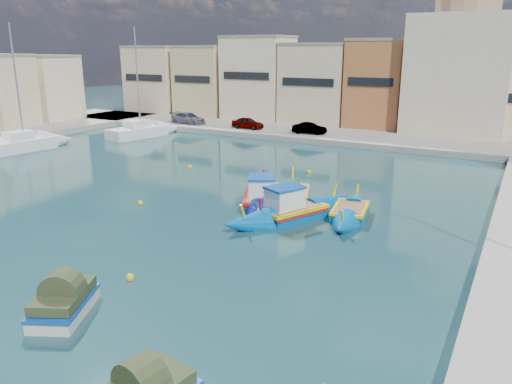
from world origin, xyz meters
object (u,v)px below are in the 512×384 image
Objects in this scene: tender_near at (64,303)px; yacht_north at (152,131)px; luzzu_green at (289,198)px; luzzu_turquoise_cabin at (291,212)px; luzzu_cyan_mid at (350,213)px; church_block at (462,57)px; luzzu_blue_cabin at (262,201)px; yacht_midnorth at (39,143)px.

tender_near is 39.12m from yacht_north.
yacht_north reaches higher than luzzu_green.
luzzu_turquoise_cabin is 31.32m from yacht_north.
luzzu_green reaches higher than luzzu_cyan_mid.
yacht_north is (-25.42, 18.29, 0.12)m from luzzu_turquoise_cabin.
tender_near is (-5.53, -15.36, 0.22)m from luzzu_cyan_mid.
luzzu_cyan_mid is 0.62× the size of yacht_north.
luzzu_green is (-5.35, -30.90, -8.11)m from church_block.
tender_near is (-1.34, -16.16, 0.16)m from luzzu_green.
luzzu_blue_cabin is 0.71× the size of yacht_north.
luzzu_green is at bearing -33.05° from yacht_north.
yacht_midnorth is at bearing 170.98° from luzzu_green.
church_block is at bearing 80.17° from luzzu_green.
luzzu_cyan_mid is at bearing -10.78° from luzzu_green.
luzzu_turquoise_cabin is 1.22× the size of luzzu_cyan_mid.
luzzu_turquoise_cabin is at bearing -35.73° from yacht_north.
luzzu_blue_cabin is at bearing -12.31° from yacht_midnorth.
tender_near is at bearing -94.75° from luzzu_green.
yacht_midnorth is at bearing -142.34° from church_block.
luzzu_blue_cabin is 28.30m from yacht_midnorth.
church_block is 48.19m from tender_near.
yacht_north is at bearing 67.14° from yacht_midnorth.
church_block is at bearing 83.17° from luzzu_turquoise_cabin.
luzzu_turquoise_cabin is 30.95m from yacht_midnorth.
yacht_midnorth is (-34.12, -26.34, -7.92)m from church_block.
tender_near is 0.28× the size of yacht_north.
luzzu_blue_cabin is at bearing -172.77° from luzzu_cyan_mid.
luzzu_cyan_mid is 16.33m from tender_near.
tender_near is (-6.70, -47.06, -7.95)m from church_block.
yacht_midnorth reaches higher than luzzu_green.
luzzu_cyan_mid is 0.62× the size of yacht_midnorth.
luzzu_turquoise_cabin is (-4.01, -33.52, -8.05)m from church_block.
church_block is 32.76m from luzzu_cyan_mid.
luzzu_green is at bearing 52.86° from luzzu_blue_cabin.
luzzu_cyan_mid is at bearing 32.62° from luzzu_turquoise_cabin.
luzzu_turquoise_cabin is 2.75× the size of tender_near.
yacht_north is at bearing 146.95° from luzzu_green.
yacht_north is 12.05m from yacht_midnorth.
yacht_north is at bearing 143.27° from luzzu_blue_cabin.
luzzu_blue_cabin is 1.84m from luzzu_green.
yacht_midnorth is (-4.68, -11.11, 0.01)m from yacht_north.
yacht_north reaches higher than luzzu_turquoise_cabin.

